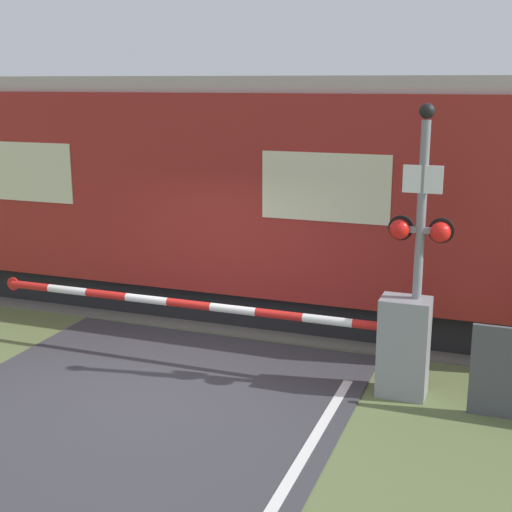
% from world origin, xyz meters
% --- Properties ---
extents(ground_plane, '(80.00, 80.00, 0.00)m').
position_xyz_m(ground_plane, '(0.00, 0.00, 0.00)').
color(ground_plane, '#5B6B3D').
extents(track_bed, '(36.00, 3.20, 0.13)m').
position_xyz_m(track_bed, '(0.00, 3.67, 0.02)').
color(track_bed, '#666056').
rests_on(track_bed, ground_plane).
extents(train, '(18.67, 2.89, 3.87)m').
position_xyz_m(train, '(-3.64, 3.67, 1.98)').
color(train, black).
rests_on(train, ground_plane).
extents(crossing_barrier, '(6.21, 0.44, 1.25)m').
position_xyz_m(crossing_barrier, '(2.37, 0.88, 0.67)').
color(crossing_barrier, gray).
rests_on(crossing_barrier, ground_plane).
extents(signal_post, '(0.77, 0.26, 3.56)m').
position_xyz_m(signal_post, '(3.00, 0.93, 2.02)').
color(signal_post, gray).
rests_on(signal_post, ground_plane).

